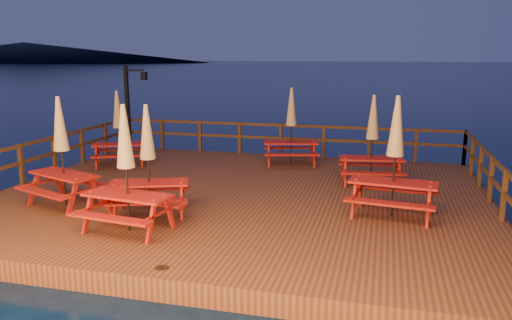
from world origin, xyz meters
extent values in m
plane|color=black|center=(0.00, 0.00, 0.00)|extent=(500.00, 500.00, 0.00)
cube|color=#492417|center=(0.00, 0.00, 0.20)|extent=(12.00, 10.00, 0.40)
cylinder|color=#392012|center=(-5.60, 4.60, -0.30)|extent=(0.24, 0.24, 1.40)
cylinder|color=#392012|center=(0.00, -4.60, -0.30)|extent=(0.24, 0.24, 1.40)
cylinder|color=#392012|center=(0.00, 4.60, -0.30)|extent=(0.24, 0.24, 1.40)
cylinder|color=#392012|center=(5.60, 4.60, -0.30)|extent=(0.24, 0.24, 1.40)
cube|color=#392012|center=(0.00, 4.85, 1.45)|extent=(11.70, 0.06, 0.09)
cube|color=#392012|center=(0.00, 4.85, 1.01)|extent=(11.70, 0.06, 0.09)
cube|color=#392012|center=(-4.68, 4.85, 0.95)|extent=(0.10, 0.10, 1.10)
cube|color=#392012|center=(0.00, 4.85, 0.95)|extent=(0.10, 0.10, 1.10)
cube|color=#392012|center=(4.68, 4.85, 0.95)|extent=(0.10, 0.10, 1.10)
cube|color=#392012|center=(-5.85, 0.00, 1.45)|extent=(0.06, 9.70, 0.09)
cube|color=#392012|center=(-5.85, 0.00, 1.01)|extent=(0.06, 9.70, 0.09)
cube|color=#392012|center=(-5.85, 0.00, 0.95)|extent=(0.10, 0.10, 1.10)
cube|color=#392012|center=(-5.85, 3.88, 0.95)|extent=(0.10, 0.10, 1.10)
cube|color=#392012|center=(5.85, 0.00, 1.45)|extent=(0.06, 9.70, 0.09)
cube|color=#392012|center=(5.85, 0.00, 1.01)|extent=(0.06, 9.70, 0.09)
cube|color=#392012|center=(5.85, 0.00, 0.95)|extent=(0.10, 0.10, 1.10)
cube|color=#392012|center=(5.85, 3.88, 0.95)|extent=(0.10, 0.10, 1.10)
cube|color=black|center=(-5.55, 4.55, 1.90)|extent=(0.12, 0.12, 3.00)
cube|color=black|center=(-5.20, 4.55, 3.25)|extent=(0.70, 0.06, 0.06)
cube|color=black|center=(-4.85, 4.55, 3.05)|extent=(0.18, 0.18, 0.28)
sphere|color=#EBA85E|center=(-4.85, 4.55, 3.05)|extent=(0.14, 0.14, 0.14)
ellipsoid|color=black|center=(-160.00, 190.00, 4.50)|extent=(180.00, 84.00, 9.00)
cube|color=maroon|center=(3.64, -0.94, 1.15)|extent=(1.89, 0.94, 0.05)
cube|color=maroon|center=(3.72, -0.34, 0.85)|extent=(1.83, 0.52, 0.05)
cube|color=maroon|center=(3.55, -1.54, 0.85)|extent=(1.83, 0.52, 0.05)
cube|color=maroon|center=(2.93, -0.51, 0.78)|extent=(0.07, 0.11, 0.75)
cube|color=maroon|center=(2.84, -1.16, 0.78)|extent=(0.07, 0.11, 0.75)
cube|color=maroon|center=(4.43, -0.71, 0.78)|extent=(0.07, 0.11, 0.75)
cube|color=maroon|center=(4.34, -1.37, 0.78)|extent=(0.07, 0.11, 0.75)
cylinder|color=black|center=(3.64, -0.94, 1.65)|extent=(0.04, 0.04, 2.51)
cone|color=tan|center=(3.64, -0.94, 2.36)|extent=(0.36, 0.36, 1.25)
sphere|color=black|center=(3.64, -0.94, 2.94)|extent=(0.07, 0.07, 0.07)
cube|color=maroon|center=(3.10, 1.76, 1.09)|extent=(1.74, 0.88, 0.05)
cube|color=maroon|center=(3.02, 2.30, 0.82)|extent=(1.68, 0.50, 0.05)
cube|color=maroon|center=(3.18, 1.21, 0.82)|extent=(1.68, 0.50, 0.05)
cube|color=maroon|center=(2.37, 1.96, 0.75)|extent=(0.07, 0.10, 0.69)
cube|color=maroon|center=(2.46, 1.35, 0.75)|extent=(0.07, 0.10, 0.69)
cube|color=maroon|center=(3.74, 2.16, 0.75)|extent=(0.07, 0.10, 0.69)
cube|color=maroon|center=(3.83, 1.56, 0.75)|extent=(0.07, 0.10, 0.69)
cylinder|color=black|center=(3.10, 1.76, 1.56)|extent=(0.04, 0.04, 2.31)
cone|color=tan|center=(3.10, 1.76, 2.20)|extent=(0.33, 0.33, 1.16)
sphere|color=black|center=(3.10, 1.76, 2.74)|extent=(0.06, 0.06, 0.06)
cube|color=maroon|center=(-1.37, -3.16, 1.13)|extent=(1.82, 0.89, 0.05)
cube|color=maroon|center=(-1.30, -2.58, 0.84)|extent=(1.76, 0.49, 0.05)
cube|color=maroon|center=(-1.44, -3.73, 0.84)|extent=(1.76, 0.49, 0.05)
cube|color=maroon|center=(-2.05, -2.75, 0.76)|extent=(0.07, 0.10, 0.73)
cube|color=maroon|center=(-2.13, -3.38, 0.76)|extent=(0.07, 0.10, 0.73)
cube|color=maroon|center=(-0.61, -2.93, 0.76)|extent=(0.07, 0.10, 0.73)
cube|color=maroon|center=(-0.69, -3.56, 0.76)|extent=(0.07, 0.10, 0.73)
cylinder|color=black|center=(-1.37, -3.16, 1.61)|extent=(0.04, 0.04, 2.42)
cone|color=tan|center=(-1.37, -3.16, 2.29)|extent=(0.35, 0.35, 1.21)
sphere|color=black|center=(-1.37, -3.16, 2.85)|extent=(0.07, 0.07, 0.07)
cube|color=maroon|center=(-4.53, 2.08, 1.08)|extent=(1.74, 1.26, 0.05)
cube|color=maroon|center=(-4.76, 2.57, 0.81)|extent=(1.57, 0.92, 0.05)
cube|color=maroon|center=(-4.30, 1.59, 0.81)|extent=(1.57, 0.92, 0.05)
cube|color=maroon|center=(-5.27, 2.06, 0.74)|extent=(0.09, 0.10, 0.68)
cube|color=maroon|center=(-5.02, 1.53, 0.74)|extent=(0.09, 0.10, 0.68)
cube|color=maroon|center=(-4.05, 2.64, 0.74)|extent=(0.09, 0.10, 0.68)
cube|color=maroon|center=(-3.80, 2.10, 0.74)|extent=(0.09, 0.10, 0.68)
cylinder|color=black|center=(-4.53, 2.08, 1.53)|extent=(0.04, 0.04, 2.25)
cone|color=tan|center=(-4.53, 2.08, 2.16)|extent=(0.32, 0.32, 1.13)
sphere|color=black|center=(-4.53, 2.08, 2.68)|extent=(0.06, 0.06, 0.06)
cube|color=maroon|center=(-1.45, -2.08, 1.10)|extent=(1.79, 1.19, 0.05)
cube|color=maroon|center=(-1.65, -1.56, 0.82)|extent=(1.66, 0.82, 0.05)
cube|color=maroon|center=(-1.26, -2.60, 0.82)|extent=(1.66, 0.82, 0.05)
cube|color=maroon|center=(-2.21, -2.03, 0.75)|extent=(0.08, 0.11, 0.70)
cube|color=maroon|center=(-2.00, -2.60, 0.75)|extent=(0.08, 0.11, 0.70)
cube|color=maroon|center=(-0.91, -1.55, 0.75)|extent=(0.08, 0.11, 0.70)
cube|color=maroon|center=(-0.70, -2.12, 0.75)|extent=(0.08, 0.11, 0.70)
cylinder|color=black|center=(-1.45, -2.08, 1.56)|extent=(0.04, 0.04, 2.32)
cone|color=tan|center=(-1.45, -2.08, 2.21)|extent=(0.33, 0.33, 1.16)
sphere|color=black|center=(-1.45, -2.08, 2.75)|extent=(0.06, 0.06, 0.06)
cube|color=maroon|center=(-3.62, -1.99, 1.13)|extent=(1.87, 1.24, 0.05)
cube|color=maroon|center=(-3.42, -1.44, 0.84)|extent=(1.73, 0.86, 0.05)
cube|color=maroon|center=(-3.83, -2.53, 0.84)|extent=(1.73, 0.86, 0.05)
cube|color=maroon|center=(-4.20, -1.43, 0.76)|extent=(0.09, 0.11, 0.73)
cube|color=maroon|center=(-4.42, -2.03, 0.76)|extent=(0.09, 0.11, 0.73)
cube|color=maroon|center=(-2.83, -1.94, 0.76)|extent=(0.09, 0.11, 0.73)
cube|color=maroon|center=(-3.05, -2.54, 0.76)|extent=(0.09, 0.11, 0.73)
cylinder|color=black|center=(-3.62, -1.99, 1.61)|extent=(0.04, 0.04, 2.43)
cone|color=tan|center=(-3.62, -1.99, 2.29)|extent=(0.35, 0.35, 1.21)
sphere|color=black|center=(-3.62, -1.99, 2.85)|extent=(0.07, 0.07, 0.07)
cube|color=maroon|center=(0.58, 3.60, 1.10)|extent=(1.79, 1.05, 0.05)
cube|color=maroon|center=(0.44, 4.14, 0.82)|extent=(1.69, 0.67, 0.05)
cube|color=maroon|center=(0.72, 3.06, 0.82)|extent=(1.69, 0.67, 0.05)
cube|color=maroon|center=(-0.17, 3.73, 0.75)|extent=(0.08, 0.10, 0.70)
cube|color=maroon|center=(-0.02, 3.13, 0.75)|extent=(0.08, 0.10, 0.70)
cube|color=maroon|center=(1.18, 4.07, 0.75)|extent=(0.08, 0.10, 0.70)
cube|color=maroon|center=(1.33, 3.48, 0.75)|extent=(0.08, 0.10, 0.70)
cylinder|color=black|center=(0.58, 3.60, 1.56)|extent=(0.04, 0.04, 2.33)
cone|color=tan|center=(0.58, 3.60, 2.22)|extent=(0.34, 0.34, 1.16)
sphere|color=black|center=(0.58, 3.60, 2.76)|extent=(0.07, 0.07, 0.07)
camera|label=1|loc=(3.39, -11.55, 3.82)|focal=35.00mm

